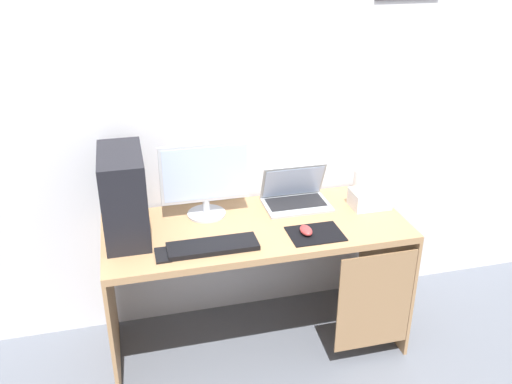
{
  "coord_description": "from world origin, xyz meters",
  "views": [
    {
      "loc": [
        -0.59,
        -2.34,
        2.05
      ],
      "look_at": [
        0.0,
        0.0,
        0.91
      ],
      "focal_mm": 38.54,
      "sensor_mm": 36.0,
      "label": 1
    }
  ],
  "objects_px": {
    "pc_tower": "(124,195)",
    "cell_phone": "(163,255)",
    "keyboard": "(213,246)",
    "speaker": "(361,182)",
    "mouse_left": "(306,230)",
    "laptop": "(295,197)",
    "projector": "(370,198)",
    "monitor": "(205,180)"
  },
  "relations": [
    {
      "from": "pc_tower",
      "to": "cell_phone",
      "type": "bearing_deg",
      "value": -59.37
    },
    {
      "from": "pc_tower",
      "to": "keyboard",
      "type": "bearing_deg",
      "value": -31.96
    },
    {
      "from": "speaker",
      "to": "mouse_left",
      "type": "xyz_separation_m",
      "value": [
        -0.44,
        -0.36,
        -0.05
      ]
    },
    {
      "from": "speaker",
      "to": "cell_phone",
      "type": "xyz_separation_m",
      "value": [
        -1.13,
        -0.39,
        -0.07
      ]
    },
    {
      "from": "pc_tower",
      "to": "mouse_left",
      "type": "xyz_separation_m",
      "value": [
        0.83,
        -0.21,
        -0.19
      ]
    },
    {
      "from": "laptop",
      "to": "pc_tower",
      "type": "bearing_deg",
      "value": -172.55
    },
    {
      "from": "projector",
      "to": "mouse_left",
      "type": "xyz_separation_m",
      "value": [
        -0.42,
        -0.2,
        -0.03
      ]
    },
    {
      "from": "mouse_left",
      "to": "cell_phone",
      "type": "height_order",
      "value": "mouse_left"
    },
    {
      "from": "laptop",
      "to": "mouse_left",
      "type": "bearing_deg",
      "value": -98.91
    },
    {
      "from": "monitor",
      "to": "cell_phone",
      "type": "bearing_deg",
      "value": -126.97
    },
    {
      "from": "monitor",
      "to": "speaker",
      "type": "distance_m",
      "value": 0.89
    },
    {
      "from": "monitor",
      "to": "laptop",
      "type": "height_order",
      "value": "monitor"
    },
    {
      "from": "speaker",
      "to": "projector",
      "type": "distance_m",
      "value": 0.16
    },
    {
      "from": "speaker",
      "to": "cell_phone",
      "type": "height_order",
      "value": "speaker"
    },
    {
      "from": "projector",
      "to": "cell_phone",
      "type": "xyz_separation_m",
      "value": [
        -1.11,
        -0.23,
        -0.04
      ]
    },
    {
      "from": "projector",
      "to": "laptop",
      "type": "bearing_deg",
      "value": 161.22
    },
    {
      "from": "pc_tower",
      "to": "monitor",
      "type": "relative_size",
      "value": 0.93
    },
    {
      "from": "laptop",
      "to": "keyboard",
      "type": "relative_size",
      "value": 0.82
    },
    {
      "from": "keyboard",
      "to": "projector",
      "type": "bearing_deg",
      "value": 14.12
    },
    {
      "from": "cell_phone",
      "to": "monitor",
      "type": "bearing_deg",
      "value": 53.03
    },
    {
      "from": "pc_tower",
      "to": "projector",
      "type": "bearing_deg",
      "value": -0.5
    },
    {
      "from": "keyboard",
      "to": "mouse_left",
      "type": "height_order",
      "value": "mouse_left"
    },
    {
      "from": "laptop",
      "to": "cell_phone",
      "type": "bearing_deg",
      "value": -154.23
    },
    {
      "from": "cell_phone",
      "to": "laptop",
      "type": "bearing_deg",
      "value": 25.77
    },
    {
      "from": "keyboard",
      "to": "cell_phone",
      "type": "xyz_separation_m",
      "value": [
        -0.23,
        -0.01,
        -0.01
      ]
    },
    {
      "from": "laptop",
      "to": "speaker",
      "type": "xyz_separation_m",
      "value": [
        0.39,
        0.03,
        0.03
      ]
    },
    {
      "from": "monitor",
      "to": "mouse_left",
      "type": "distance_m",
      "value": 0.56
    },
    {
      "from": "pc_tower",
      "to": "projector",
      "type": "height_order",
      "value": "pc_tower"
    },
    {
      "from": "monitor",
      "to": "speaker",
      "type": "height_order",
      "value": "monitor"
    },
    {
      "from": "keyboard",
      "to": "mouse_left",
      "type": "distance_m",
      "value": 0.46
    },
    {
      "from": "cell_phone",
      "to": "mouse_left",
      "type": "bearing_deg",
      "value": 2.41
    },
    {
      "from": "speaker",
      "to": "mouse_left",
      "type": "bearing_deg",
      "value": -140.79
    },
    {
      "from": "laptop",
      "to": "speaker",
      "type": "relative_size",
      "value": 2.41
    },
    {
      "from": "keyboard",
      "to": "laptop",
      "type": "bearing_deg",
      "value": 34.3
    },
    {
      "from": "pc_tower",
      "to": "mouse_left",
      "type": "height_order",
      "value": "pc_tower"
    },
    {
      "from": "mouse_left",
      "to": "cell_phone",
      "type": "xyz_separation_m",
      "value": [
        -0.69,
        -0.03,
        -0.02
      ]
    },
    {
      "from": "speaker",
      "to": "projector",
      "type": "bearing_deg",
      "value": -97.13
    },
    {
      "from": "pc_tower",
      "to": "monitor",
      "type": "xyz_separation_m",
      "value": [
        0.4,
        0.1,
        -0.01
      ]
    },
    {
      "from": "pc_tower",
      "to": "speaker",
      "type": "distance_m",
      "value": 1.29
    },
    {
      "from": "cell_phone",
      "to": "projector",
      "type": "bearing_deg",
      "value": 11.73
    },
    {
      "from": "monitor",
      "to": "keyboard",
      "type": "xyz_separation_m",
      "value": [
        -0.03,
        -0.33,
        -0.19
      ]
    },
    {
      "from": "cell_phone",
      "to": "pc_tower",
      "type": "bearing_deg",
      "value": 120.63
    }
  ]
}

